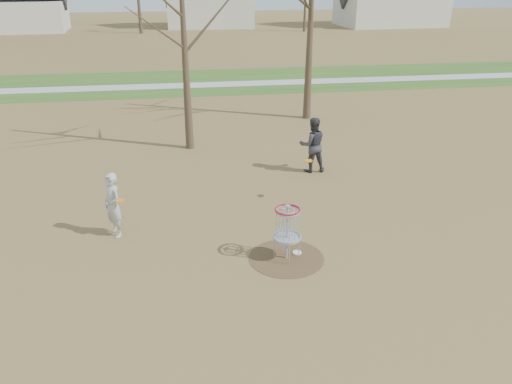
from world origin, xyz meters
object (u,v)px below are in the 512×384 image
Objects in this scene: player_standing at (113,205)px; disc_golf_basket at (287,224)px; disc_grounded at (297,252)px; player_throwing at (312,145)px.

player_standing is 4.49m from disc_golf_basket.
disc_grounded is at bearing 36.18° from player_standing.
player_standing is 1.26× the size of disc_golf_basket.
disc_grounded is 0.96m from disc_golf_basket.
player_throwing is 5.79m from disc_golf_basket.
player_throwing reaches higher than player_standing.
player_throwing reaches higher than disc_golf_basket.
disc_golf_basket is at bearing 69.36° from player_throwing.
disc_grounded is (-1.72, -5.25, -0.92)m from player_throwing.
disc_golf_basket is at bearing -149.59° from disc_grounded.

